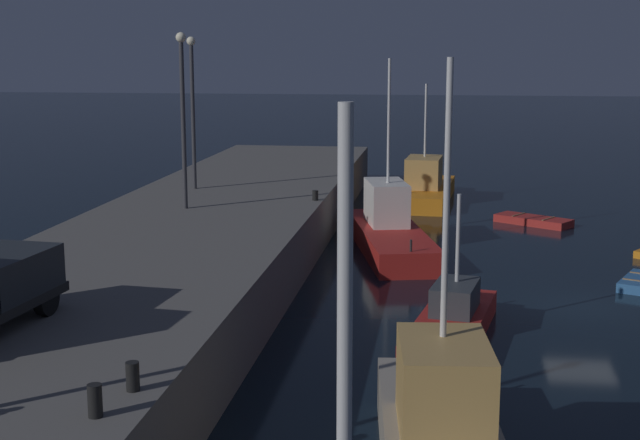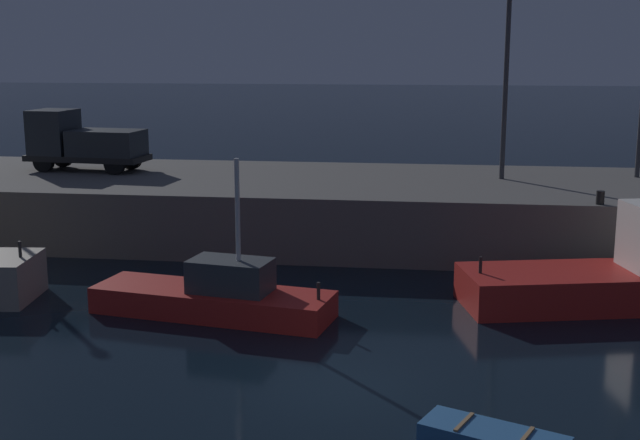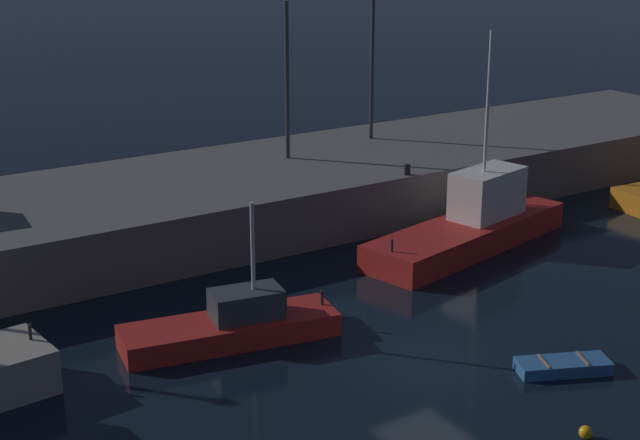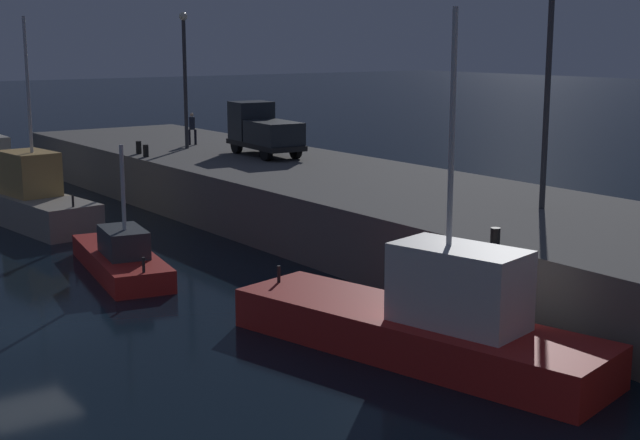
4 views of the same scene
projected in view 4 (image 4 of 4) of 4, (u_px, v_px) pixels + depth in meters
ground_plane at (25, 328)px, 26.01m from camera, size 320.00×320.00×0.00m
pier_quay at (428, 223)px, 34.71m from camera, size 62.63×9.72×2.44m
fishing_boat_blue at (32, 200)px, 40.32m from camera, size 8.93×3.38×9.15m
fishing_boat_white at (121, 258)px, 32.00m from camera, size 7.36×3.26×4.67m
fishing_boat_orange at (425, 322)px, 23.41m from camera, size 10.96×5.13×8.94m
lamp_post_west at (185, 69)px, 47.54m from camera, size 0.44×0.44×7.14m
lamp_post_east at (548, 78)px, 30.27m from camera, size 0.44×0.44×7.62m
utility_truck at (263, 131)px, 45.13m from camera, size 5.36×2.39×2.62m
dockworker at (192, 127)px, 49.79m from camera, size 0.43×0.44×1.77m
bollard_west at (146, 151)px, 44.76m from camera, size 0.28×0.28×0.61m
bollard_central at (495, 236)px, 25.72m from camera, size 0.28×0.28×0.46m
bollard_east at (139, 147)px, 45.99m from camera, size 0.28×0.28×0.65m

